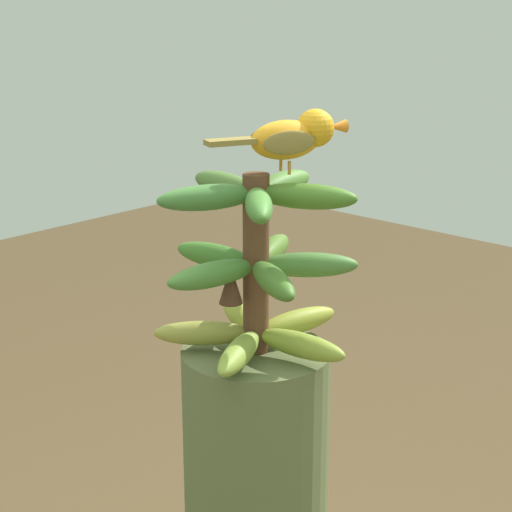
% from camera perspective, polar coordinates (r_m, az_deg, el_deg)
% --- Properties ---
extents(banana_bunch, '(0.31, 0.31, 0.28)m').
position_cam_1_polar(banana_bunch, '(1.31, -0.03, -0.61)').
color(banana_bunch, brown).
rests_on(banana_bunch, banana_tree).
extents(perched_bird, '(0.21, 0.11, 0.09)m').
position_cam_1_polar(perched_bird, '(1.28, 2.53, 7.87)').
color(perched_bird, '#C68933').
rests_on(perched_bird, banana_bunch).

